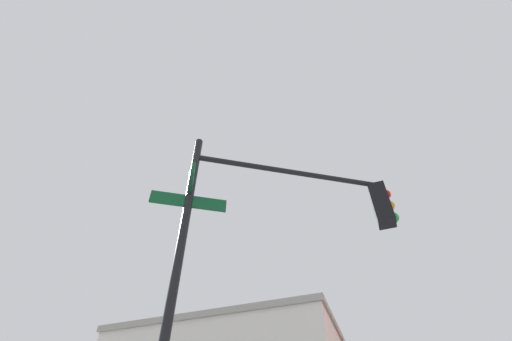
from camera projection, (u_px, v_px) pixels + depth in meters
The scene contains 1 object.
traffic_signal_near at pixel (288, 226), 5.10m from camera, with size 3.41×2.28×5.43m.
Camera 1 is at (-5.28, -10.70, 0.90)m, focal length 24.17 mm.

